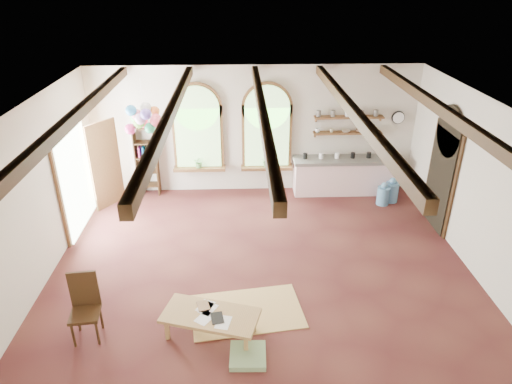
{
  "coord_description": "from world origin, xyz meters",
  "views": [
    {
      "loc": [
        -0.39,
        -7.3,
        5.23
      ],
      "look_at": [
        -0.08,
        0.6,
        1.33
      ],
      "focal_mm": 32.0,
      "sensor_mm": 36.0,
      "label": 1
    }
  ],
  "objects_px": {
    "side_chair": "(87,320)",
    "balloon_cluster": "(144,119)",
    "kitchen_counter": "(345,175)",
    "coffee_table": "(210,317)"
  },
  "relations": [
    {
      "from": "side_chair",
      "to": "balloon_cluster",
      "type": "relative_size",
      "value": 0.96
    },
    {
      "from": "kitchen_counter",
      "to": "balloon_cluster",
      "type": "xyz_separation_m",
      "value": [
        -4.71,
        -1.03,
        1.86
      ]
    },
    {
      "from": "coffee_table",
      "to": "balloon_cluster",
      "type": "xyz_separation_m",
      "value": [
        -1.52,
        3.97,
        1.96
      ]
    },
    {
      "from": "coffee_table",
      "to": "side_chair",
      "type": "bearing_deg",
      "value": 178.21
    },
    {
      "from": "side_chair",
      "to": "balloon_cluster",
      "type": "xyz_separation_m",
      "value": [
        0.4,
        3.91,
        2.01
      ]
    },
    {
      "from": "balloon_cluster",
      "to": "side_chair",
      "type": "bearing_deg",
      "value": -95.79
    },
    {
      "from": "kitchen_counter",
      "to": "balloon_cluster",
      "type": "bearing_deg",
      "value": -167.7
    },
    {
      "from": "coffee_table",
      "to": "side_chair",
      "type": "xyz_separation_m",
      "value": [
        -1.92,
        0.06,
        -0.05
      ]
    },
    {
      "from": "coffee_table",
      "to": "balloon_cluster",
      "type": "height_order",
      "value": "balloon_cluster"
    },
    {
      "from": "coffee_table",
      "to": "balloon_cluster",
      "type": "bearing_deg",
      "value": 110.98
    }
  ]
}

